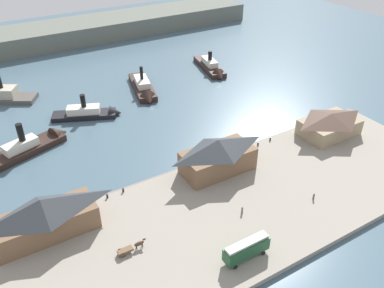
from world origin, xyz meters
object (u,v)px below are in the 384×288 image
street_tram (246,248)px  ferry_approaching_west (212,68)px  pedestrian_walking_west (314,196)px  mooring_post_west (107,196)px  mooring_post_center_east (123,190)px  pedestrian_near_west_shed (242,210)px  ferry_shed_customs_shed (44,217)px  ferry_shed_central_terminal (218,155)px  ferry_shed_east_terminal (330,124)px  horse_cart (131,248)px  ferry_near_quay (144,89)px  mooring_post_center_west (270,139)px  ferry_approaching_east (33,145)px  ferry_departing_north (92,113)px  mooring_post_east (258,144)px

street_tram → ferry_approaching_west: bearing=60.6°
pedestrian_walking_west → mooring_post_west: 45.71m
pedestrian_walking_west → mooring_post_center_east: (-35.18, 23.94, -0.26)m
pedestrian_near_west_shed → ferry_shed_customs_shed: bearing=157.6°
ferry_approaching_west → ferry_shed_central_terminal: bearing=-122.1°
ferry_shed_central_terminal → street_tram: ferry_shed_central_terminal is taller
ferry_shed_east_terminal → mooring_post_center_east: bearing=174.3°
ferry_shed_east_terminal → horse_cart: ferry_shed_east_terminal is taller
pedestrian_near_west_shed → ferry_near_quay: ferry_near_quay is taller
ferry_shed_customs_shed → mooring_post_center_west: size_ratio=22.17×
ferry_shed_customs_shed → ferry_approaching_east: ferry_shed_customs_shed is taller
ferry_shed_customs_shed → mooring_post_center_west: ferry_shed_customs_shed is taller
ferry_departing_north → mooring_post_west: bearing=-104.3°
horse_cart → pedestrian_near_west_shed: 24.60m
ferry_approaching_west → ferry_near_quay: size_ratio=0.96×
ferry_approaching_west → street_tram: bearing=-119.4°
street_tram → ferry_approaching_east: (-25.42, 59.89, -2.24)m
mooring_post_east → ferry_departing_north: size_ratio=0.04×
ferry_shed_central_terminal → pedestrian_near_west_shed: size_ratio=10.69×
ferry_departing_north → ferry_shed_customs_shed: bearing=-118.7°
ferry_shed_customs_shed → mooring_post_center_east: bearing=13.5°
ferry_shed_central_terminal → ferry_near_quay: 51.69m
pedestrian_near_west_shed → mooring_post_west: 29.82m
mooring_post_center_west → ferry_approaching_east: size_ratio=0.03×
mooring_post_west → ferry_approaching_east: size_ratio=0.03×
pedestrian_near_west_shed → mooring_post_center_west: (24.04, 19.20, -0.31)m
pedestrian_near_west_shed → mooring_post_center_west: pedestrian_near_west_shed is taller
street_tram → pedestrian_near_west_shed: bearing=56.1°
pedestrian_walking_west → mooring_post_west: pedestrian_walking_west is taller
ferry_near_quay → street_tram: bearing=-101.2°
mooring_post_west → ferry_near_quay: bearing=56.7°
mooring_post_west → ferry_approaching_east: (-9.46, 30.49, -0.29)m
street_tram → ferry_departing_north: size_ratio=0.44×
mooring_post_center_west → ferry_departing_north: (-36.58, 40.14, -0.33)m
ferry_near_quay → ferry_departing_north: 22.10m
mooring_post_center_east → ferry_departing_north: ferry_departing_north is taller
ferry_approaching_east → ferry_shed_customs_shed: bearing=-97.4°
ferry_approaching_west → ferry_approaching_east: ferry_approaching_east is taller
mooring_post_center_east → ferry_approaching_west: ferry_approaching_west is taller
pedestrian_walking_west → mooring_post_east: (3.38, 23.54, -0.26)m
ferry_shed_customs_shed → street_tram: size_ratio=2.17×
ferry_shed_central_terminal → ferry_near_quay: ferry_shed_central_terminal is taller
ferry_shed_east_terminal → ferry_departing_north: bearing=138.9°
street_tram → ferry_approaching_east: bearing=113.0°
mooring_post_east → ferry_shed_customs_shed: bearing=-176.1°
ferry_shed_customs_shed → ferry_near_quay: size_ratio=0.81×
ferry_near_quay → ferry_departing_north: size_ratio=1.17×
pedestrian_near_west_shed → ferry_departing_north: bearing=101.9°
pedestrian_near_west_shed → mooring_post_west: pedestrian_near_west_shed is taller
ferry_shed_east_terminal → mooring_post_east: size_ratio=17.83×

